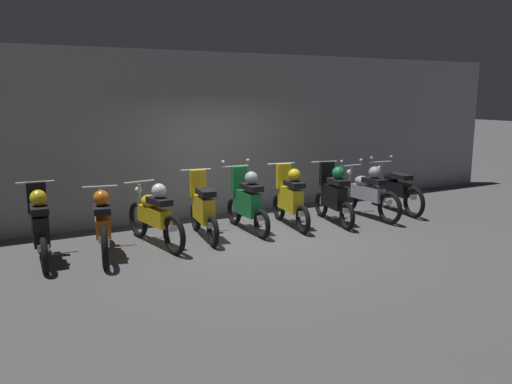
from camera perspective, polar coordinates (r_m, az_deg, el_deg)
The scene contains 11 objects.
ground_plane at distance 9.09m, azimuth 1.34°, elevation -5.39°, with size 80.00×80.00×0.00m, color #4C4C4F.
back_wall at distance 10.95m, azimuth -5.14°, elevation 6.22°, with size 16.00×0.30×3.35m, color gray.
motorbike_slot_0 at distance 8.51m, azimuth -22.51°, elevation -3.41°, with size 0.56×1.68×1.18m.
motorbike_slot_1 at distance 8.51m, azimuth -16.40°, elevation -3.29°, with size 0.62×1.93×1.08m.
motorbike_slot_2 at distance 8.88m, azimuth -11.01°, elevation -2.47°, with size 0.56×1.94×1.08m.
motorbike_slot_3 at distance 9.24m, azimuth -5.81°, elevation -1.83°, with size 0.56×1.68×1.18m.
motorbike_slot_4 at distance 9.63m, azimuth -1.03°, elevation -0.99°, with size 0.59×1.68×1.29m.
motorbike_slot_5 at distance 10.01m, azimuth 3.73°, elevation -0.58°, with size 0.56×1.67×1.18m.
motorbike_slot_6 at distance 10.36m, azimuth 8.44°, elevation -0.28°, with size 0.58×1.67×1.18m.
motorbike_slot_7 at distance 10.95m, azimuth 12.05°, elevation -0.02°, with size 0.59×1.95×1.15m.
motorbike_slot_8 at distance 11.67m, azimuth 14.85°, elevation 0.34°, with size 0.59×1.95×1.15m.
Camera 1 is at (-4.42, -7.54, 2.52)m, focal length 36.67 mm.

